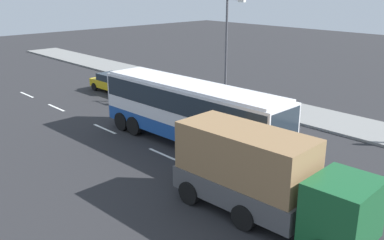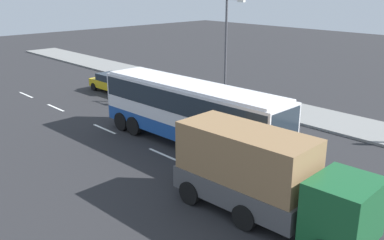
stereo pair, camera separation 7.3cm
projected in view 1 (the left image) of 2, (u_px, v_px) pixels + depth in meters
ground_plane at (206, 149)px, 22.72m from camera, size 120.00×120.00×0.00m
sidewalk_curb at (302, 114)px, 28.62m from camera, size 80.00×4.00×0.15m
lane_centreline at (108, 130)px, 25.57m from camera, size 27.95×0.16×0.01m
coach_bus at (190, 108)px, 22.61m from camera, size 11.84×2.91×3.43m
cargo_truck at (263, 175)px, 15.51m from camera, size 7.70×2.83×3.28m
car_yellow_taxi at (114, 83)px, 34.33m from camera, size 4.79×1.98×1.48m
street_lamp at (228, 44)px, 29.89m from camera, size 1.62×0.24×7.42m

